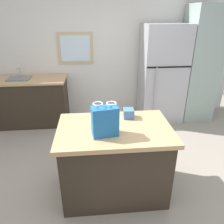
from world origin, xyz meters
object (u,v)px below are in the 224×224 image
(shopping_bag, at_px, (105,121))
(bottle, at_px, (100,116))
(tall_cabinet, at_px, (199,65))
(kitchen_island, at_px, (114,160))
(small_box, at_px, (129,113))
(refrigerator, at_px, (162,75))

(shopping_bag, bearing_deg, bottle, 99.14)
(tall_cabinet, bearing_deg, kitchen_island, -133.57)
(kitchen_island, height_order, small_box, small_box)
(small_box, bearing_deg, tall_cabinet, 45.89)
(kitchen_island, bearing_deg, refrigerator, 59.84)
(shopping_bag, bearing_deg, small_box, 51.18)
(bottle, bearing_deg, kitchen_island, -36.80)
(kitchen_island, bearing_deg, small_box, 50.79)
(tall_cabinet, bearing_deg, bottle, -137.59)
(small_box, distance_m, bottle, 0.37)
(kitchen_island, distance_m, refrigerator, 2.32)
(tall_cabinet, bearing_deg, refrigerator, -179.98)
(small_box, xyz_separation_m, bottle, (-0.35, -0.12, 0.04))
(kitchen_island, height_order, refrigerator, refrigerator)
(bottle, bearing_deg, shopping_bag, -80.86)
(tall_cabinet, xyz_separation_m, shopping_bag, (-1.98, -2.10, -0.05))
(refrigerator, bearing_deg, small_box, -118.77)
(shopping_bag, height_order, small_box, shopping_bag)
(shopping_bag, xyz_separation_m, bottle, (-0.04, 0.26, -0.06))
(refrigerator, distance_m, bottle, 2.25)
(refrigerator, xyz_separation_m, shopping_bag, (-1.25, -2.10, 0.12))
(bottle, bearing_deg, tall_cabinet, 42.41)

